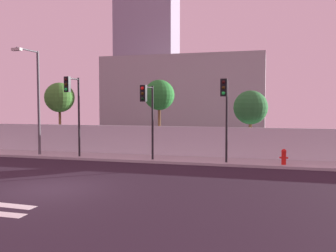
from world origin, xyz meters
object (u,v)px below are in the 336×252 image
object	(u,v)px
fire_hydrant	(284,156)
street_lamp_curbside	(35,93)
traffic_light_left	(147,106)
traffic_light_right	(225,102)
roadside_tree_midleft	(159,95)
traffic_light_center	(73,99)
roadside_tree_leftmost	(60,98)
roadside_tree_midright	(251,108)

from	to	relation	value
fire_hydrant	street_lamp_curbside	bearing A→B (deg)	-179.51
fire_hydrant	traffic_light_left	bearing A→B (deg)	-175.25
traffic_light_left	traffic_light_right	xyz separation A→B (m)	(4.30, -0.06, 0.18)
roadside_tree_midleft	traffic_light_center	bearing A→B (deg)	-140.88
street_lamp_curbside	roadside_tree_leftmost	distance (m)	3.06
fire_hydrant	roadside_tree_midleft	xyz separation A→B (m)	(-7.67, 2.92, 3.30)
fire_hydrant	traffic_light_right	bearing A→B (deg)	-167.41
traffic_light_left	fire_hydrant	size ratio (longest dim) A/B	5.10
street_lamp_curbside	fire_hydrant	xyz separation A→B (m)	(14.79, 0.13, -3.43)
street_lamp_curbside	traffic_light_center	bearing A→B (deg)	-8.82
traffic_light_left	roadside_tree_midleft	bearing A→B (deg)	95.88
traffic_light_right	roadside_tree_midright	xyz separation A→B (m)	(1.15, 3.59, -0.31)
roadside_tree_leftmost	roadside_tree_midleft	world-z (taller)	roadside_tree_midleft
street_lamp_curbside	roadside_tree_midright	bearing A→B (deg)	13.27
traffic_light_center	fire_hydrant	world-z (taller)	traffic_light_center
fire_hydrant	roadside_tree_leftmost	size ratio (longest dim) A/B	0.17
fire_hydrant	roadside_tree_midleft	world-z (taller)	roadside_tree_midleft
fire_hydrant	traffic_light_center	bearing A→B (deg)	-177.30
roadside_tree_leftmost	roadside_tree_midleft	size ratio (longest dim) A/B	0.99
roadside_tree_midleft	roadside_tree_leftmost	bearing A→B (deg)	180.00
traffic_light_right	roadside_tree_midright	distance (m)	3.79
roadside_tree_midright	traffic_light_left	bearing A→B (deg)	-147.05
traffic_light_left	street_lamp_curbside	bearing A→B (deg)	176.33
traffic_light_left	traffic_light_center	xyz separation A→B (m)	(-4.65, 0.04, 0.38)
roadside_tree_leftmost	roadside_tree_midleft	xyz separation A→B (m)	(7.32, 0.00, 0.11)
traffic_light_right	fire_hydrant	bearing A→B (deg)	12.59
traffic_light_center	traffic_light_right	xyz separation A→B (m)	(8.95, -0.11, -0.20)
fire_hydrant	roadside_tree_midleft	distance (m)	8.85
street_lamp_curbside	roadside_tree_midright	world-z (taller)	street_lamp_curbside
traffic_light_right	roadside_tree_midright	bearing A→B (deg)	72.31
traffic_light_left	roadside_tree_midright	distance (m)	6.49
traffic_light_right	fire_hydrant	distance (m)	4.17
traffic_light_left	street_lamp_curbside	size ratio (longest dim) A/B	0.65
traffic_light_right	street_lamp_curbside	distance (m)	11.81
street_lamp_curbside	fire_hydrant	world-z (taller)	street_lamp_curbside
traffic_light_right	traffic_light_center	bearing A→B (deg)	179.32
traffic_light_right	fire_hydrant	world-z (taller)	traffic_light_right
traffic_light_center	fire_hydrant	bearing A→B (deg)	2.70
traffic_light_right	roadside_tree_midright	world-z (taller)	traffic_light_right
traffic_light_right	fire_hydrant	xyz separation A→B (m)	(3.00, 0.67, -2.82)
street_lamp_curbside	roadside_tree_midleft	distance (m)	7.75
traffic_light_center	street_lamp_curbside	bearing A→B (deg)	171.18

